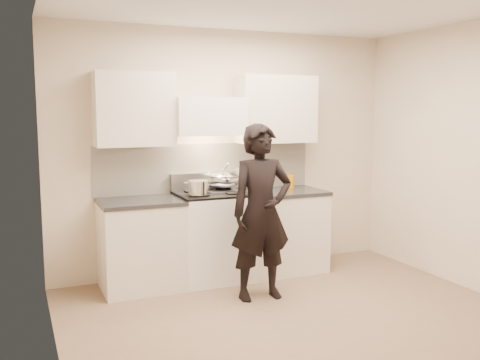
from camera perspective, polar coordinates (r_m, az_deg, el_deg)
name	(u,v)px	position (r m, az deg, el deg)	size (l,w,h in m)	color
ground_plane	(303,322)	(4.81, 6.71, -14.77)	(4.00, 4.00, 0.00)	#82664D
room_shell	(279,135)	(4.76, 4.17, 4.82)	(4.04, 3.54, 2.70)	beige
stove	(213,236)	(5.78, -2.91, -5.97)	(0.76, 0.65, 0.96)	white
counter_right	(281,230)	(6.11, 4.45, -5.38)	(0.92, 0.67, 0.92)	silver
counter_left	(141,244)	(5.57, -10.51, -6.75)	(0.82, 0.67, 0.92)	silver
wok	(223,179)	(5.87, -1.81, 0.09)	(0.39, 0.48, 0.31)	silver
stock_pot	(199,187)	(5.49, -4.44, -0.79)	(0.30, 0.24, 0.14)	silver
utensil_crock	(255,181)	(6.06, 1.56, -0.10)	(0.12, 0.12, 0.32)	#A5A5A8
spice_jar	(265,184)	(6.16, 2.65, -0.41)	(0.05, 0.05, 0.10)	#C46E09
oil_glass	(290,181)	(6.24, 5.39, -0.11)	(0.09, 0.09, 0.16)	#BF7A05
person	(261,212)	(5.12, 2.29, -3.46)	(0.62, 0.41, 1.69)	black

